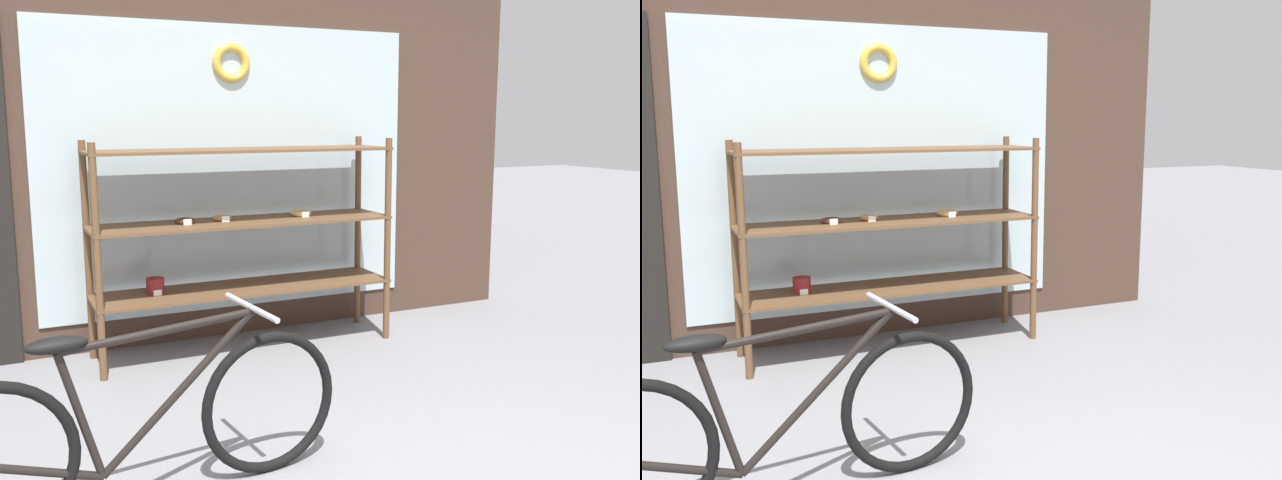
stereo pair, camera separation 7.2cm
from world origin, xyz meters
TOP-DOWN VIEW (x-y plane):
  - storefront_facade at (-0.05, 2.66)m, footprint 4.81×0.13m
  - display_case at (0.15, 2.29)m, footprint 1.92×0.47m
  - bicycle at (-0.84, 0.61)m, footprint 1.70×0.46m

SIDE VIEW (x-z plane):
  - bicycle at x=-0.84m, z-range -0.04..0.71m
  - display_case at x=0.15m, z-range 0.13..1.49m
  - storefront_facade at x=-0.05m, z-range -0.06..3.49m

